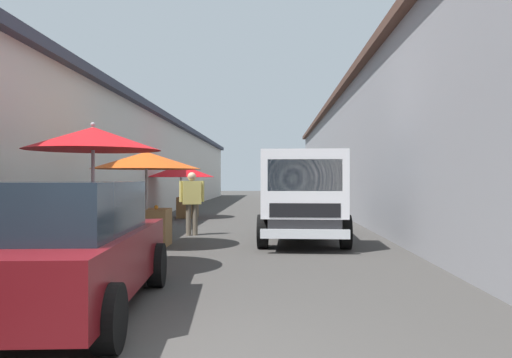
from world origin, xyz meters
TOP-DOWN VIEW (x-y plane):
  - ground at (13.50, 0.00)m, footprint 90.00×90.00m
  - building_left_whitewash at (15.75, 7.19)m, footprint 49.80×7.50m
  - building_right_concrete at (15.75, -7.19)m, footprint 49.80×7.50m
  - fruit_stall_far_right at (7.20, 1.83)m, footprint 2.38×2.38m
  - fruit_stall_near_right at (4.12, 1.90)m, footprint 2.12×2.12m
  - fruit_stall_near_left at (15.40, 2.56)m, footprint 2.56×2.56m
  - hatchback_car at (1.71, 1.43)m, footprint 4.03×2.17m
  - delivery_truck at (7.72, -1.59)m, footprint 4.98×2.11m
  - vendor_by_crates at (9.48, 1.22)m, footprint 0.32×0.63m
  - vendor_in_shade at (12.27, -2.19)m, footprint 0.38×0.56m

SIDE VIEW (x-z plane):
  - ground at x=13.50m, z-range 0.00..0.00m
  - hatchback_car at x=1.71m, z-range 0.01..1.46m
  - vendor_in_shade at x=12.27m, z-range 0.10..1.61m
  - vendor_by_crates at x=9.48m, z-range 0.13..1.78m
  - delivery_truck at x=7.72m, z-range 0.00..2.08m
  - fruit_stall_near_left at x=15.40m, z-range 0.55..2.65m
  - fruit_stall_far_right at x=7.20m, z-range 0.55..2.70m
  - fruit_stall_near_right at x=4.12m, z-range 0.58..2.96m
  - building_left_whitewash at x=15.75m, z-range 0.01..4.23m
  - building_right_concrete at x=15.75m, z-range 0.01..5.17m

